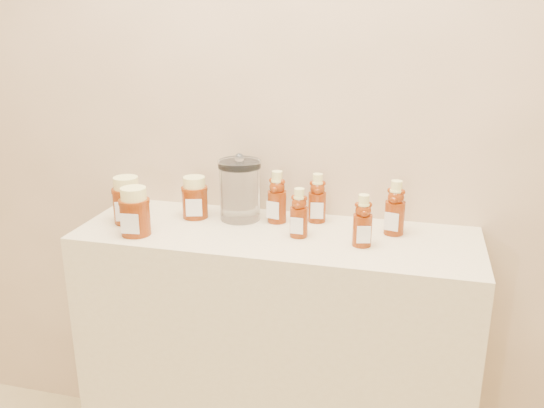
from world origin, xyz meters
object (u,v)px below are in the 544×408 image
(glass_canister, at_px, (240,188))
(honey_jar_left, at_px, (127,200))
(bear_bottle_back_left, at_px, (277,194))
(display_table, at_px, (276,362))
(bear_bottle_front_left, at_px, (299,210))

(glass_canister, bearing_deg, honey_jar_left, -160.76)
(honey_jar_left, bearing_deg, glass_canister, 5.08)
(bear_bottle_back_left, xyz_separation_m, glass_canister, (-0.12, -0.00, 0.01))
(display_table, xyz_separation_m, glass_canister, (-0.14, 0.09, 0.55))
(bear_bottle_back_left, bearing_deg, display_table, -66.22)
(bear_bottle_front_left, distance_m, honey_jar_left, 0.54)
(bear_bottle_front_left, bearing_deg, display_table, 173.51)
(bear_bottle_front_left, xyz_separation_m, glass_canister, (-0.21, 0.10, 0.02))
(bear_bottle_back_left, height_order, glass_canister, glass_canister)
(display_table, relative_size, glass_canister, 5.77)
(honey_jar_left, xyz_separation_m, glass_canister, (0.33, 0.12, 0.03))
(display_table, distance_m, honey_jar_left, 0.70)
(bear_bottle_back_left, height_order, bear_bottle_front_left, bear_bottle_back_left)
(honey_jar_left, bearing_deg, bear_bottle_back_left, 0.53)
(bear_bottle_back_left, relative_size, honey_jar_left, 1.27)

